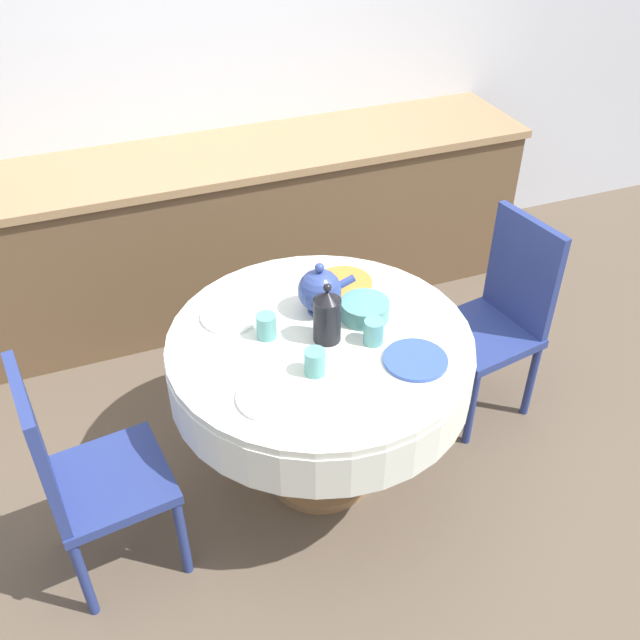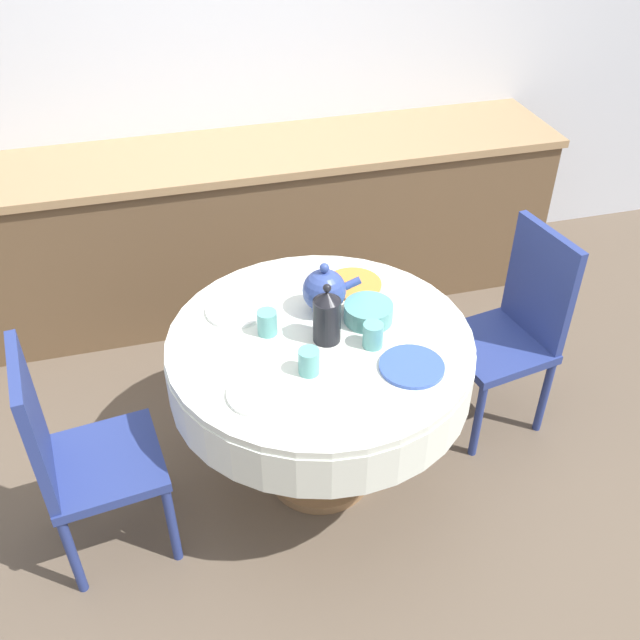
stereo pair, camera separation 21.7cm
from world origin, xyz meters
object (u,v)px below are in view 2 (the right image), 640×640
chair_left (514,324)px  coffee_carafe (327,316)px  chair_right (76,452)px  teapot (325,291)px

chair_left → coffee_carafe: (-0.88, -0.17, 0.34)m
chair_right → teapot: bearing=98.3°
chair_left → teapot: teapot is taller
teapot → coffee_carafe: bearing=-102.7°
chair_left → chair_right: same height
chair_left → teapot: (-0.84, -0.00, 0.33)m
chair_right → teapot: 1.06m
chair_right → coffee_carafe: coffee_carafe is taller
chair_left → chair_right: 1.83m
coffee_carafe → chair_left: bearing=11.1°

